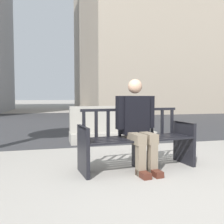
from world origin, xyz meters
name	(u,v)px	position (x,y,z in m)	size (l,w,h in m)	color
ground_plane	(155,193)	(0.00, 0.00, 0.00)	(200.00, 200.00, 0.00)	gray
street_asphalt	(74,121)	(0.00, 8.70, 0.00)	(120.00, 12.00, 0.01)	#333335
street_bench	(137,141)	(0.15, 0.98, 0.40)	(1.73, 0.70, 0.88)	black
seated_person	(137,122)	(0.13, 0.92, 0.69)	(0.59, 0.75, 1.31)	black
jersey_barrier_centre	(112,127)	(0.36, 3.23, 0.34)	(2.01, 0.72, 0.84)	#9E998E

